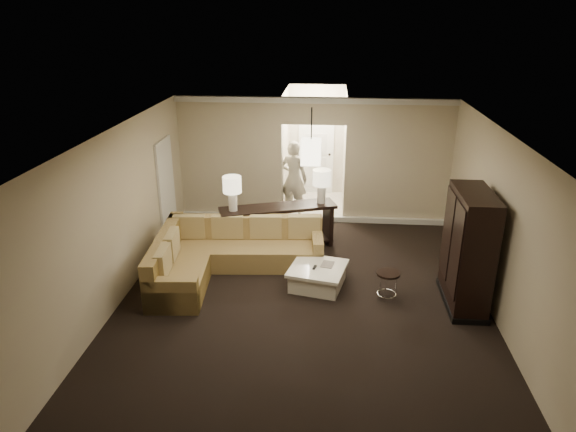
# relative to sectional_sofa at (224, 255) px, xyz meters

# --- Properties ---
(ground) EXTENTS (8.00, 8.00, 0.00)m
(ground) POSITION_rel_sectional_sofa_xyz_m (1.50, -1.32, -0.35)
(ground) COLOR black
(ground) RESTS_ON ground
(wall_back) EXTENTS (6.00, 0.04, 2.80)m
(wall_back) POSITION_rel_sectional_sofa_xyz_m (1.50, 2.68, 1.05)
(wall_back) COLOR #C7B497
(wall_back) RESTS_ON ground
(wall_left) EXTENTS (0.04, 8.00, 2.80)m
(wall_left) POSITION_rel_sectional_sofa_xyz_m (-1.50, -1.32, 1.05)
(wall_left) COLOR #C7B497
(wall_left) RESTS_ON ground
(wall_right) EXTENTS (0.04, 8.00, 2.80)m
(wall_right) POSITION_rel_sectional_sofa_xyz_m (4.50, -1.32, 1.05)
(wall_right) COLOR #C7B497
(wall_right) RESTS_ON ground
(ceiling) EXTENTS (6.00, 8.00, 0.02)m
(ceiling) POSITION_rel_sectional_sofa_xyz_m (1.50, -1.32, 2.45)
(ceiling) COLOR white
(ceiling) RESTS_ON wall_back
(crown_molding) EXTENTS (6.00, 0.10, 0.12)m
(crown_molding) POSITION_rel_sectional_sofa_xyz_m (1.50, 2.63, 2.38)
(crown_molding) COLOR silver
(crown_molding) RESTS_ON wall_back
(baseboard) EXTENTS (6.00, 0.10, 0.12)m
(baseboard) POSITION_rel_sectional_sofa_xyz_m (1.50, 2.63, -0.29)
(baseboard) COLOR silver
(baseboard) RESTS_ON ground
(side_door) EXTENTS (0.05, 0.90, 2.10)m
(side_door) POSITION_rel_sectional_sofa_xyz_m (-1.47, 1.48, 0.70)
(side_door) COLOR white
(side_door) RESTS_ON ground
(foyer) EXTENTS (1.44, 2.02, 2.80)m
(foyer) POSITION_rel_sectional_sofa_xyz_m (1.50, 4.02, 0.95)
(foyer) COLOR beige
(foyer) RESTS_ON ground
(sectional_sofa) EXTENTS (2.99, 2.46, 0.88)m
(sectional_sofa) POSITION_rel_sectional_sofa_xyz_m (0.00, 0.00, 0.00)
(sectional_sofa) COLOR brown
(sectional_sofa) RESTS_ON ground
(coffee_table) EXTENTS (1.10, 1.10, 0.39)m
(coffee_table) POSITION_rel_sectional_sofa_xyz_m (1.72, -0.38, -0.16)
(coffee_table) COLOR white
(coffee_table) RESTS_ON ground
(console_table) EXTENTS (2.35, 1.25, 0.89)m
(console_table) POSITION_rel_sectional_sofa_xyz_m (0.88, 1.13, 0.18)
(console_table) COLOR black
(console_table) RESTS_ON ground
(armoire) EXTENTS (0.57, 1.34, 1.92)m
(armoire) POSITION_rel_sectional_sofa_xyz_m (4.09, -0.73, 0.57)
(armoire) COLOR black
(armoire) RESTS_ON ground
(drink_table) EXTENTS (0.39, 0.39, 0.49)m
(drink_table) POSITION_rel_sectional_sofa_xyz_m (2.88, -0.71, 0.00)
(drink_table) COLOR black
(drink_table) RESTS_ON ground
(table_lamp_left) EXTENTS (0.36, 0.36, 0.68)m
(table_lamp_left) POSITION_rel_sectional_sofa_xyz_m (0.03, 0.84, 1.00)
(table_lamp_left) COLOR white
(table_lamp_left) RESTS_ON console_table
(table_lamp_right) EXTENTS (0.36, 0.36, 0.68)m
(table_lamp_right) POSITION_rel_sectional_sofa_xyz_m (1.72, 1.42, 1.00)
(table_lamp_right) COLOR white
(table_lamp_right) RESTS_ON console_table
(pendant_light) EXTENTS (0.38, 0.38, 1.09)m
(pendant_light) POSITION_rel_sectional_sofa_xyz_m (1.50, 1.38, 1.60)
(pendant_light) COLOR black
(pendant_light) RESTS_ON ceiling
(person) EXTENTS (0.83, 0.69, 1.96)m
(person) POSITION_rel_sectional_sofa_xyz_m (1.05, 2.98, 0.63)
(person) COLOR beige
(person) RESTS_ON ground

